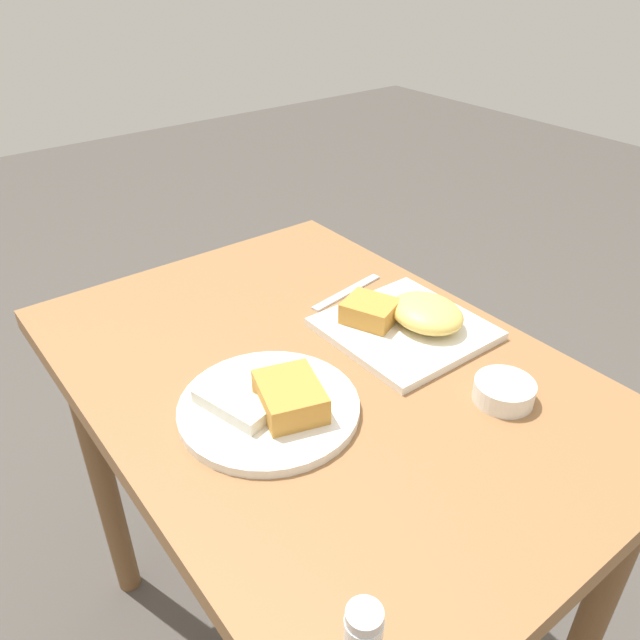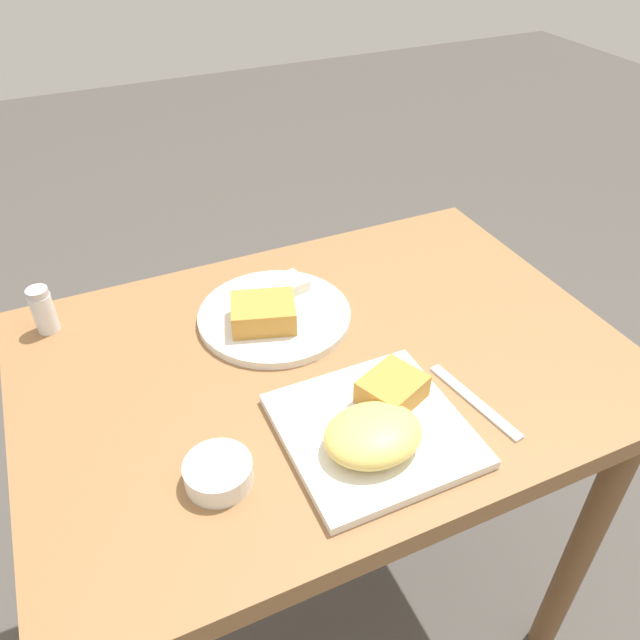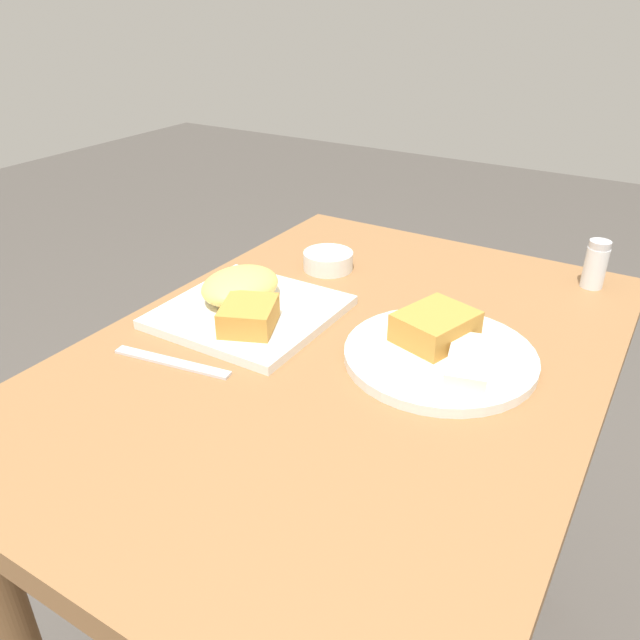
{
  "view_description": "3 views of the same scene",
  "coord_description": "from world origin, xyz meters",
  "px_view_note": "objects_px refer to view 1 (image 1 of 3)",
  "views": [
    {
      "loc": [
        -0.61,
        0.47,
        1.33
      ],
      "look_at": [
        0.04,
        -0.03,
        0.81
      ],
      "focal_mm": 35.0,
      "sensor_mm": 36.0,
      "label": 1
    },
    {
      "loc": [
        -0.31,
        -0.66,
        1.39
      ],
      "look_at": [
        0.01,
        0.03,
        0.8
      ],
      "focal_mm": 35.0,
      "sensor_mm": 36.0,
      "label": 2
    },
    {
      "loc": [
        0.64,
        0.35,
        1.19
      ],
      "look_at": [
        0.04,
        -0.02,
        0.81
      ],
      "focal_mm": 35.0,
      "sensor_mm": 36.0,
      "label": 3
    }
  ],
  "objects_px": {
    "sauce_ramekin": "(504,391)",
    "butter_knife": "(347,292)",
    "plate_oval_far": "(271,405)",
    "plate_square_near": "(408,320)"
  },
  "relations": [
    {
      "from": "sauce_ramekin",
      "to": "butter_knife",
      "type": "bearing_deg",
      "value": -2.8
    },
    {
      "from": "sauce_ramekin",
      "to": "plate_oval_far",
      "type": "bearing_deg",
      "value": 57.54
    },
    {
      "from": "plate_square_near",
      "to": "plate_oval_far",
      "type": "height_order",
      "value": "plate_square_near"
    },
    {
      "from": "plate_oval_far",
      "to": "butter_knife",
      "type": "bearing_deg",
      "value": -56.77
    },
    {
      "from": "plate_oval_far",
      "to": "sauce_ramekin",
      "type": "xyz_separation_m",
      "value": [
        -0.18,
        -0.28,
        0.0
      ]
    },
    {
      "from": "butter_knife",
      "to": "sauce_ramekin",
      "type": "bearing_deg",
      "value": 78.32
    },
    {
      "from": "sauce_ramekin",
      "to": "plate_square_near",
      "type": "bearing_deg",
      "value": -4.63
    },
    {
      "from": "plate_oval_far",
      "to": "butter_knife",
      "type": "height_order",
      "value": "plate_oval_far"
    },
    {
      "from": "plate_square_near",
      "to": "plate_oval_far",
      "type": "distance_m",
      "value": 0.3
    },
    {
      "from": "plate_oval_far",
      "to": "sauce_ramekin",
      "type": "bearing_deg",
      "value": -122.46
    }
  ]
}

